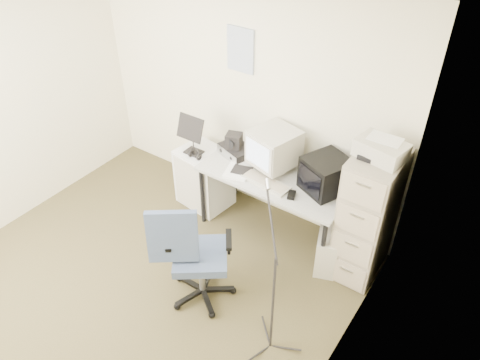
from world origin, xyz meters
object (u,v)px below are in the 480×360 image
Objects in this scene: desk at (274,204)px; office_chair at (200,254)px; filing_cabinet at (367,216)px; side_cart at (205,178)px.

desk is 1.11m from office_chair.
office_chair is (-1.03, -1.13, -0.13)m from filing_cabinet.
side_cart is at bearing -178.83° from desk.
office_chair is 1.36m from side_cart.
filing_cabinet is 1.26× the size of office_chair.
office_chair is (-0.08, -1.10, 0.15)m from desk.
office_chair is 1.53× the size of side_cart.
desk is 0.89m from side_cart.
office_chair reaches higher than side_cart.
filing_cabinet is at bearing 8.63° from side_cart.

